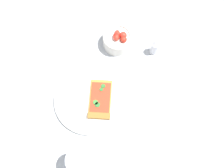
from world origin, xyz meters
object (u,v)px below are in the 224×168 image
at_px(pepper_shaker, 155,47).
at_px(soda_glass, 80,162).
at_px(plate, 90,100).
at_px(pizza_slice_main, 100,102).
at_px(salad_bowl, 117,40).

bearing_deg(pepper_shaker, soda_glass, 37.21).
bearing_deg(soda_glass, plate, -116.57).
xyz_separation_m(pizza_slice_main, salad_bowl, (-0.14, -0.20, 0.01)).
distance_m(salad_bowl, pepper_shaker, 0.14).
height_order(soda_glass, pepper_shaker, soda_glass).
bearing_deg(salad_bowl, pepper_shaker, 145.72).
distance_m(pizza_slice_main, pepper_shaker, 0.28).
bearing_deg(soda_glass, pepper_shaker, -142.79).
bearing_deg(soda_glass, pizza_slice_main, -126.51).
height_order(salad_bowl, soda_glass, soda_glass).
relative_size(pizza_slice_main, salad_bowl, 1.49).
bearing_deg(pizza_slice_main, plate, -39.90).
relative_size(plate, pepper_shaker, 3.53).
distance_m(plate, pizza_slice_main, 0.04).
height_order(salad_bowl, pepper_shaker, salad_bowl).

